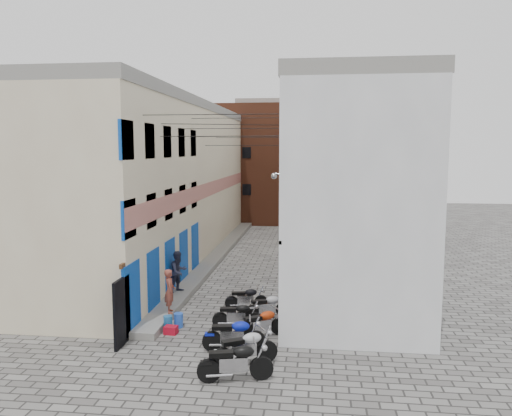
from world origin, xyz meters
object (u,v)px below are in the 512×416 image
at_px(motorcycle_b, 245,346).
at_px(motorcycle_d, 262,322).
at_px(red_crate, 171,330).
at_px(motorcycle_g, 246,297).
at_px(water_jug_near, 168,323).
at_px(motorcycle_c, 234,333).
at_px(person_b, 179,271).
at_px(water_jug_far, 179,320).
at_px(motorcycle_f, 268,305).
at_px(motorcycle_a, 235,360).
at_px(person_a, 170,291).
at_px(motorcycle_e, 237,314).

bearing_deg(motorcycle_b, motorcycle_d, 144.58).
bearing_deg(red_crate, motorcycle_g, 53.33).
xyz_separation_m(motorcycle_g, water_jug_near, (-2.43, -2.54, -0.25)).
relative_size(motorcycle_b, motorcycle_d, 1.09).
distance_m(motorcycle_c, water_jug_near, 3.06).
relative_size(person_b, water_jug_far, 3.46).
bearing_deg(motorcycle_f, water_jug_far, -90.90).
bearing_deg(motorcycle_c, motorcycle_f, 157.97).
distance_m(motorcycle_g, red_crate, 3.71).
distance_m(motorcycle_a, person_a, 5.70).
relative_size(motorcycle_d, red_crate, 4.27).
height_order(motorcycle_d, water_jug_far, motorcycle_d).
xyz_separation_m(motorcycle_a, water_jug_far, (-2.68, 3.86, -0.35)).
distance_m(motorcycle_f, red_crate, 3.72).
xyz_separation_m(motorcycle_c, red_crate, (-2.38, 1.15, -0.44)).
bearing_deg(person_a, water_jug_far, -164.71).
bearing_deg(person_a, red_crate, 178.59).
distance_m(motorcycle_a, motorcycle_b, 1.01).
bearing_deg(water_jug_near, motorcycle_g, 46.30).
bearing_deg(motorcycle_a, motorcycle_c, 176.93).
bearing_deg(motorcycle_e, motorcycle_f, 132.36).
bearing_deg(motorcycle_e, water_jug_near, -86.89).
bearing_deg(water_jug_far, motorcycle_a, -55.27).
distance_m(motorcycle_e, motorcycle_f, 1.48).
xyz_separation_m(motorcycle_f, person_a, (-3.61, -0.47, 0.55)).
height_order(motorcycle_b, motorcycle_e, motorcycle_b).
xyz_separation_m(motorcycle_a, motorcycle_b, (0.12, 1.00, -0.02)).
distance_m(motorcycle_a, person_b, 8.23).
height_order(motorcycle_e, motorcycle_g, motorcycle_e).
height_order(motorcycle_b, motorcycle_c, motorcycle_b).
relative_size(motorcycle_d, water_jug_far, 3.68).
bearing_deg(motorcycle_g, motorcycle_a, -7.12).
relative_size(motorcycle_f, water_jug_far, 3.52).
bearing_deg(water_jug_near, person_b, 99.88).
height_order(motorcycle_a, motorcycle_d, motorcycle_a).
distance_m(person_b, water_jug_far, 3.74).
relative_size(motorcycle_b, red_crate, 4.67).
bearing_deg(person_a, motorcycle_f, -101.37).
bearing_deg(person_b, motorcycle_c, -115.50).
distance_m(motorcycle_a, motorcycle_g, 6.18).
bearing_deg(person_a, motorcycle_c, -151.54).
distance_m(motorcycle_b, water_jug_near, 4.07).
xyz_separation_m(motorcycle_c, person_a, (-2.85, 2.63, 0.49)).
xyz_separation_m(person_b, red_crate, (0.88, -4.17, -0.99)).
bearing_deg(red_crate, motorcycle_f, 31.84).
height_order(motorcycle_g, water_jug_near, motorcycle_g).
distance_m(motorcycle_e, person_b, 4.57).
xyz_separation_m(motorcycle_a, person_a, (-3.23, 4.67, 0.46)).
bearing_deg(water_jug_far, motorcycle_e, 4.57).
distance_m(person_b, water_jug_near, 3.92).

